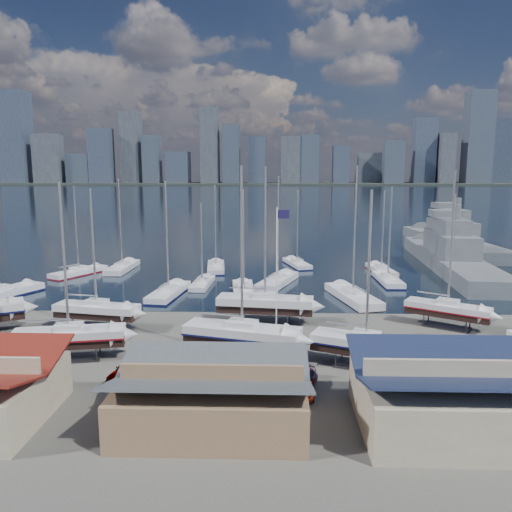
{
  "coord_description": "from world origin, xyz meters",
  "views": [
    {
      "loc": [
        3.83,
        -56.04,
        16.26
      ],
      "look_at": [
        1.72,
        8.0,
        5.32
      ],
      "focal_mm": 35.0,
      "sensor_mm": 36.0,
      "label": 1
    }
  ],
  "objects_px": {
    "naval_ship_east": "(449,258)",
    "naval_ship_west": "(451,240)",
    "flagpole": "(278,267)",
    "car_a": "(130,369)"
  },
  "relations": [
    {
      "from": "flagpole",
      "to": "naval_ship_east",
      "type": "bearing_deg",
      "value": 53.34
    },
    {
      "from": "naval_ship_west",
      "to": "flagpole",
      "type": "height_order",
      "value": "naval_ship_west"
    },
    {
      "from": "naval_ship_east",
      "to": "car_a",
      "type": "relative_size",
      "value": 9.69
    },
    {
      "from": "car_a",
      "to": "flagpole",
      "type": "bearing_deg",
      "value": 51.29
    },
    {
      "from": "naval_ship_east",
      "to": "car_a",
      "type": "xyz_separation_m",
      "value": [
        -41.35,
        -47.28,
        -0.88
      ]
    },
    {
      "from": "naval_ship_east",
      "to": "flagpole",
      "type": "distance_m",
      "value": 49.94
    },
    {
      "from": "car_a",
      "to": "flagpole",
      "type": "distance_m",
      "value": 15.52
    },
    {
      "from": "car_a",
      "to": "naval_ship_west",
      "type": "bearing_deg",
      "value": 73.44
    },
    {
      "from": "naval_ship_west",
      "to": "naval_ship_east",
      "type": "bearing_deg",
      "value": 156.63
    },
    {
      "from": "naval_ship_east",
      "to": "naval_ship_west",
      "type": "distance_m",
      "value": 24.0
    }
  ]
}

